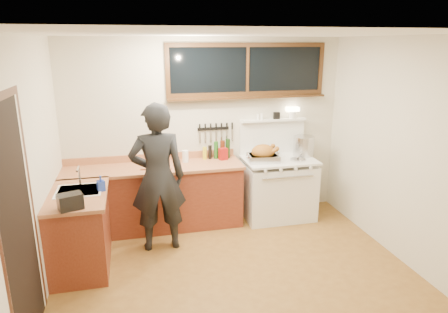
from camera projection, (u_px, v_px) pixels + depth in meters
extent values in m
cube|color=brown|center=(237.00, 276.00, 4.49)|extent=(4.00, 3.50, 0.02)
cube|color=beige|center=(206.00, 130.00, 5.79)|extent=(4.00, 0.05, 2.60)
cube|color=beige|center=(314.00, 247.00, 2.47)|extent=(4.00, 0.05, 2.60)
cube|color=beige|center=(27.00, 180.00, 3.68)|extent=(0.05, 3.50, 2.60)
cube|color=beige|center=(408.00, 153.00, 4.58)|extent=(0.05, 3.50, 2.60)
cube|color=white|center=(240.00, 31.00, 3.77)|extent=(4.00, 3.50, 0.05)
cube|color=maroon|center=(155.00, 199.00, 5.55)|extent=(2.40, 0.60, 0.86)
cube|color=#AA6943|center=(153.00, 168.00, 5.42)|extent=(2.44, 0.64, 0.04)
cube|color=#AA6943|center=(152.00, 157.00, 5.67)|extent=(2.40, 0.03, 0.10)
sphere|color=#B78C38|center=(74.00, 194.00, 4.99)|extent=(0.03, 0.03, 0.03)
sphere|color=#B78C38|center=(116.00, 190.00, 5.10)|extent=(0.03, 0.03, 0.03)
sphere|color=#B78C38|center=(155.00, 187.00, 5.21)|extent=(0.03, 0.03, 0.03)
sphere|color=#B78C38|center=(193.00, 184.00, 5.32)|extent=(0.03, 0.03, 0.03)
sphere|color=#B78C38|center=(226.00, 182.00, 5.42)|extent=(0.03, 0.03, 0.03)
cube|color=maroon|center=(80.00, 232.00, 4.58)|extent=(0.60, 1.05, 0.86)
cube|color=#AA6943|center=(77.00, 195.00, 4.46)|extent=(0.64, 1.09, 0.04)
cube|color=white|center=(79.00, 196.00, 4.54)|extent=(0.45, 0.40, 0.14)
cube|color=white|center=(79.00, 190.00, 4.52)|extent=(0.50, 0.45, 0.01)
cylinder|color=silver|center=(79.00, 176.00, 4.66)|extent=(0.02, 0.02, 0.24)
cylinder|color=silver|center=(78.00, 169.00, 4.55)|extent=(0.02, 0.18, 0.02)
cube|color=white|center=(278.00, 190.00, 5.91)|extent=(1.00, 0.70, 0.82)
cube|color=white|center=(279.00, 160.00, 5.78)|extent=(1.02, 0.72, 0.03)
cube|color=white|center=(287.00, 191.00, 5.56)|extent=(0.88, 0.02, 0.46)
cylinder|color=silver|center=(288.00, 177.00, 5.47)|extent=(0.75, 0.02, 0.02)
cylinder|color=white|center=(265.00, 171.00, 5.38)|extent=(0.04, 0.03, 0.04)
cylinder|color=white|center=(281.00, 170.00, 5.43)|extent=(0.04, 0.03, 0.04)
cylinder|color=white|center=(296.00, 169.00, 5.47)|extent=(0.04, 0.03, 0.04)
cylinder|color=white|center=(311.00, 168.00, 5.52)|extent=(0.04, 0.03, 0.04)
cube|color=white|center=(272.00, 137.00, 6.00)|extent=(1.00, 0.05, 0.50)
cube|color=white|center=(273.00, 120.00, 5.90)|extent=(1.00, 0.12, 0.03)
cylinder|color=white|center=(292.00, 115.00, 5.95)|extent=(0.10, 0.10, 0.10)
cube|color=#FFE5B2|center=(293.00, 109.00, 5.93)|extent=(0.19, 0.09, 0.06)
cube|color=black|center=(277.00, 116.00, 5.90)|extent=(0.09, 0.05, 0.10)
cylinder|color=white|center=(262.00, 117.00, 5.85)|extent=(0.04, 0.04, 0.09)
cylinder|color=white|center=(258.00, 117.00, 5.83)|extent=(0.04, 0.04, 0.09)
cube|color=black|center=(247.00, 70.00, 5.65)|extent=(2.20, 0.01, 0.62)
cube|color=black|center=(248.00, 45.00, 5.55)|extent=(2.32, 0.04, 0.06)
cube|color=black|center=(247.00, 94.00, 5.74)|extent=(2.32, 0.04, 0.06)
cube|color=black|center=(167.00, 71.00, 5.40)|extent=(0.06, 0.04, 0.62)
cube|color=black|center=(321.00, 69.00, 5.90)|extent=(0.06, 0.04, 0.62)
cube|color=black|center=(247.00, 70.00, 5.65)|extent=(0.04, 0.04, 0.62)
cube|color=black|center=(248.00, 97.00, 5.71)|extent=(2.32, 0.13, 0.03)
cube|color=black|center=(20.00, 230.00, 3.24)|extent=(0.01, 0.86, 2.10)
cube|color=black|center=(3.00, 261.00, 2.79)|extent=(0.01, 0.07, 2.10)
cube|color=black|center=(33.00, 207.00, 3.70)|extent=(0.01, 0.07, 2.10)
cube|color=black|center=(0.00, 97.00, 2.94)|extent=(0.01, 1.04, 0.07)
cube|color=black|center=(213.00, 129.00, 5.77)|extent=(0.46, 0.02, 0.04)
cube|color=silver|center=(200.00, 137.00, 5.74)|extent=(0.02, 0.00, 0.18)
cube|color=black|center=(200.00, 127.00, 5.71)|extent=(0.02, 0.02, 0.10)
cube|color=silver|center=(205.00, 137.00, 5.76)|extent=(0.02, 0.00, 0.18)
cube|color=black|center=(205.00, 127.00, 5.72)|extent=(0.02, 0.02, 0.10)
cube|color=silver|center=(211.00, 136.00, 5.78)|extent=(0.02, 0.00, 0.18)
cube|color=black|center=(211.00, 127.00, 5.74)|extent=(0.02, 0.02, 0.10)
cube|color=silver|center=(216.00, 136.00, 5.80)|extent=(0.03, 0.00, 0.18)
cube|color=black|center=(216.00, 127.00, 5.76)|extent=(0.02, 0.02, 0.10)
cube|color=silver|center=(222.00, 136.00, 5.82)|extent=(0.03, 0.00, 0.18)
cube|color=black|center=(221.00, 126.00, 5.78)|extent=(0.02, 0.02, 0.10)
cube|color=silver|center=(227.00, 136.00, 5.83)|extent=(0.03, 0.00, 0.18)
cube|color=black|center=(227.00, 126.00, 5.79)|extent=(0.02, 0.02, 0.10)
cube|color=silver|center=(232.00, 135.00, 5.85)|extent=(0.03, 0.00, 0.18)
cube|color=black|center=(232.00, 126.00, 5.81)|extent=(0.02, 0.02, 0.10)
imported|color=black|center=(158.00, 178.00, 4.86)|extent=(0.69, 0.46, 1.86)
imported|color=#2039A2|center=(101.00, 183.00, 4.50)|extent=(0.10, 0.10, 0.18)
cube|color=black|center=(70.00, 202.00, 4.01)|extent=(0.27, 0.23, 0.16)
cube|color=#AA6943|center=(158.00, 166.00, 5.39)|extent=(0.47, 0.40, 0.02)
ellipsoid|color=#93591A|center=(158.00, 162.00, 5.37)|extent=(0.26, 0.21, 0.13)
sphere|color=#93591A|center=(165.00, 158.00, 5.43)|extent=(0.05, 0.05, 0.05)
sphere|color=#93591A|center=(165.00, 160.00, 5.34)|extent=(0.05, 0.05, 0.05)
cube|color=silver|center=(263.00, 158.00, 5.63)|extent=(0.46, 0.36, 0.10)
cube|color=#3F3F42|center=(263.00, 156.00, 5.62)|extent=(0.41, 0.31, 0.03)
torus|color=silver|center=(248.00, 156.00, 5.57)|extent=(0.03, 0.10, 0.10)
torus|color=silver|center=(278.00, 154.00, 5.67)|extent=(0.03, 0.10, 0.10)
ellipsoid|color=#93591A|center=(263.00, 152.00, 5.61)|extent=(0.36, 0.29, 0.21)
cylinder|color=#93591A|center=(273.00, 151.00, 5.55)|extent=(0.12, 0.06, 0.09)
sphere|color=#93591A|center=(277.00, 149.00, 5.56)|extent=(0.06, 0.06, 0.06)
cylinder|color=#93591A|center=(269.00, 149.00, 5.70)|extent=(0.12, 0.06, 0.09)
sphere|color=#93591A|center=(273.00, 146.00, 5.71)|extent=(0.06, 0.06, 0.06)
cylinder|color=silver|center=(304.00, 146.00, 5.91)|extent=(0.38, 0.38, 0.29)
cylinder|color=silver|center=(273.00, 152.00, 5.91)|extent=(0.16, 0.16, 0.12)
cylinder|color=black|center=(270.00, 147.00, 6.01)|extent=(0.02, 0.16, 0.02)
cylinder|color=silver|center=(298.00, 160.00, 5.69)|extent=(0.24, 0.24, 0.02)
sphere|color=black|center=(298.00, 158.00, 5.69)|extent=(0.03, 0.03, 0.03)
cube|color=maroon|center=(223.00, 154.00, 5.71)|extent=(0.13, 0.12, 0.17)
cylinder|color=white|center=(185.00, 156.00, 5.59)|extent=(0.11, 0.11, 0.17)
cylinder|color=black|center=(205.00, 153.00, 5.73)|extent=(0.06, 0.06, 0.18)
cylinder|color=black|center=(210.00, 152.00, 5.74)|extent=(0.05, 0.05, 0.20)
cylinder|color=black|center=(216.00, 150.00, 5.76)|extent=(0.06, 0.06, 0.25)
cylinder|color=black|center=(223.00, 149.00, 5.78)|extent=(0.07, 0.07, 0.26)
cylinder|color=black|center=(228.00, 148.00, 5.79)|extent=(0.06, 0.06, 0.28)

